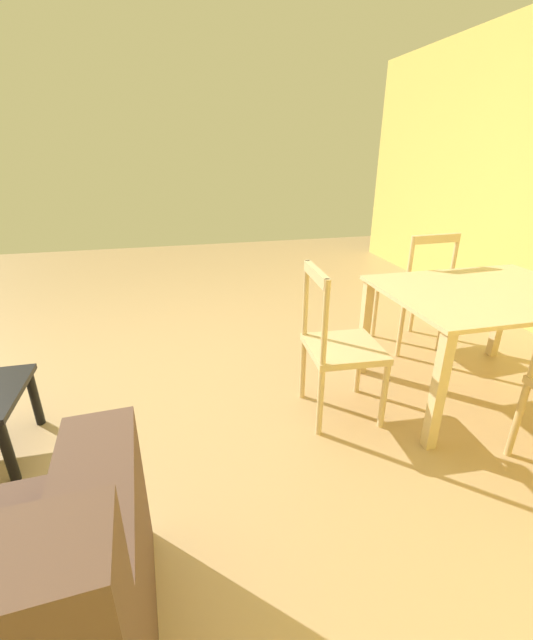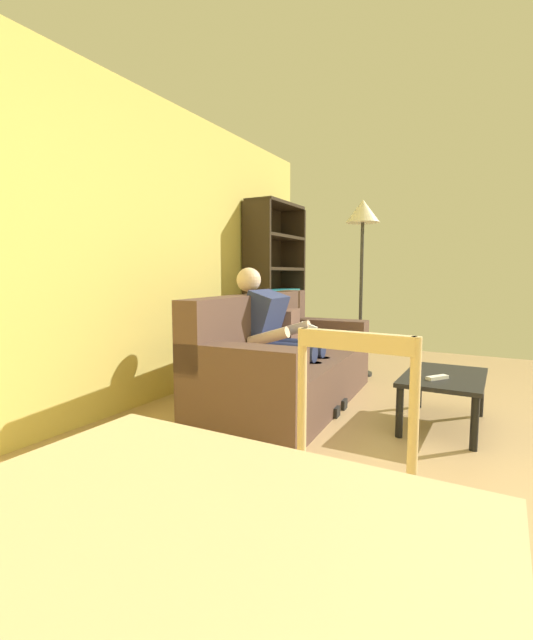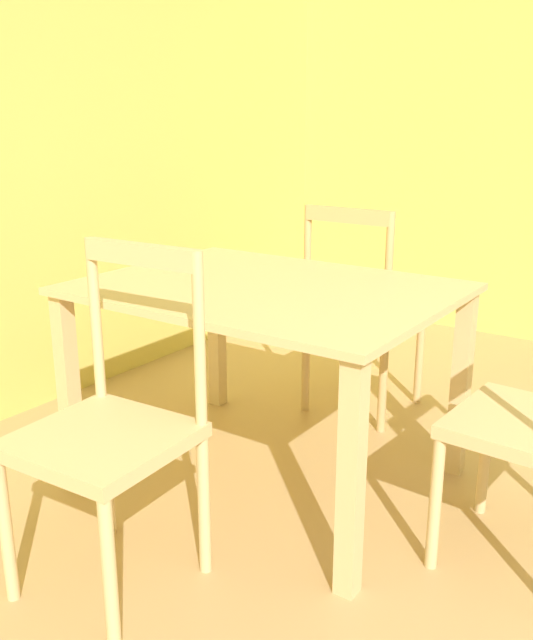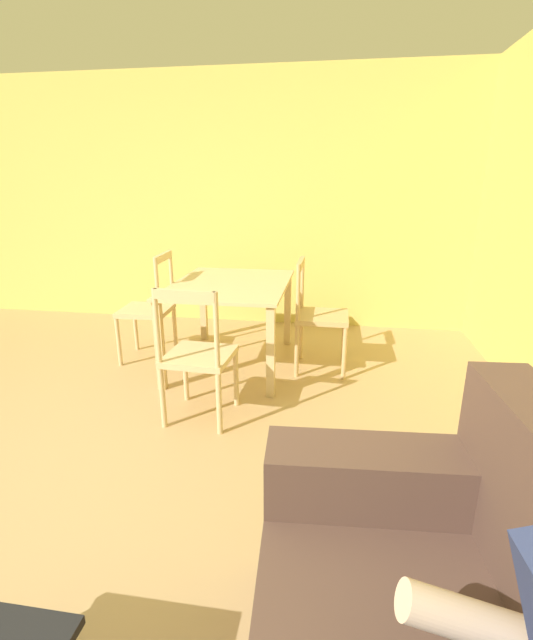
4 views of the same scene
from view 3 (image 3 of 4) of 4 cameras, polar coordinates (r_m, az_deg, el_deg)
The scene contains 3 objects.
dining_table at distance 2.41m, azimuth -0.00°, elevation 0.44°, with size 1.24×0.94×0.72m.
dining_chair_near_wall at distance 3.07m, azimuth 7.93°, elevation 0.81°, with size 0.42×0.42×0.93m.
dining_chair_by_doorway at distance 1.94m, azimuth -12.78°, elevation -9.01°, with size 0.44×0.44×0.95m.
Camera 3 is at (-0.66, -1.12, 1.28)m, focal length 38.72 mm.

